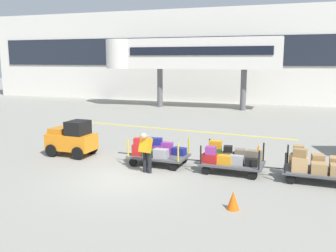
{
  "coord_description": "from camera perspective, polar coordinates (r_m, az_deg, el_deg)",
  "views": [
    {
      "loc": [
        5.61,
        -11.59,
        4.2
      ],
      "look_at": [
        0.34,
        4.26,
        1.22
      ],
      "focal_mm": 39.66,
      "sensor_mm": 36.0,
      "label": 1
    }
  ],
  "objects": [
    {
      "name": "ground_plane",
      "position": [
        13.54,
        -7.13,
        -8.05
      ],
      "size": [
        120.0,
        120.0,
        0.0
      ],
      "primitive_type": "plane",
      "color": "gray"
    },
    {
      "name": "apron_lead_line",
      "position": [
        22.88,
        -0.07,
        -0.46
      ],
      "size": [
        15.38,
        1.92,
        0.01
      ],
      "primitive_type": "cube",
      "rotation": [
        0.0,
        0.0,
        -0.11
      ],
      "color": "yellow",
      "rests_on": "ground_plane"
    },
    {
      "name": "terminal_building",
      "position": [
        37.99,
        10.07,
        10.57
      ],
      "size": [
        55.23,
        2.51,
        9.2
      ],
      "color": "silver",
      "rests_on": "ground_plane"
    },
    {
      "name": "jet_bridge",
      "position": [
        32.9,
        2.16,
        10.96
      ],
      "size": [
        15.63,
        3.0,
        6.04
      ],
      "color": "silver",
      "rests_on": "ground_plane"
    },
    {
      "name": "baggage_tug",
      "position": [
        17.0,
        -14.53,
        -1.93
      ],
      "size": [
        2.15,
        1.31,
        1.58
      ],
      "color": "orange",
      "rests_on": "ground_plane"
    },
    {
      "name": "baggage_cart_lead",
      "position": [
        15.13,
        -1.81,
        -3.91
      ],
      "size": [
        3.03,
        1.5,
        1.12
      ],
      "color": "#4C4C4F",
      "rests_on": "ground_plane"
    },
    {
      "name": "baggage_cart_middle",
      "position": [
        14.27,
        9.49,
        -4.92
      ],
      "size": [
        3.03,
        1.5,
        1.1
      ],
      "color": "#4C4C4F",
      "rests_on": "ground_plane"
    },
    {
      "name": "baggage_cart_tail",
      "position": [
        13.99,
        21.83,
        -5.7
      ],
      "size": [
        3.03,
        1.5,
        1.19
      ],
      "color": "#4C4C4F",
      "rests_on": "ground_plane"
    },
    {
      "name": "baggage_handler",
      "position": [
        13.89,
        -3.4,
        -3.81
      ],
      "size": [
        0.48,
        0.49,
        1.56
      ],
      "color": "black",
      "rests_on": "ground_plane"
    },
    {
      "name": "safety_cone_near",
      "position": [
        10.9,
        9.99,
        -11.18
      ],
      "size": [
        0.36,
        0.36,
        0.55
      ],
      "primitive_type": "cone",
      "color": "#EA590F",
      "rests_on": "ground_plane"
    },
    {
      "name": "safety_cone_far",
      "position": [
        16.86,
        13.77,
        -3.66
      ],
      "size": [
        0.36,
        0.36,
        0.55
      ],
      "primitive_type": "cone",
      "color": "orange",
      "rests_on": "ground_plane"
    }
  ]
}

